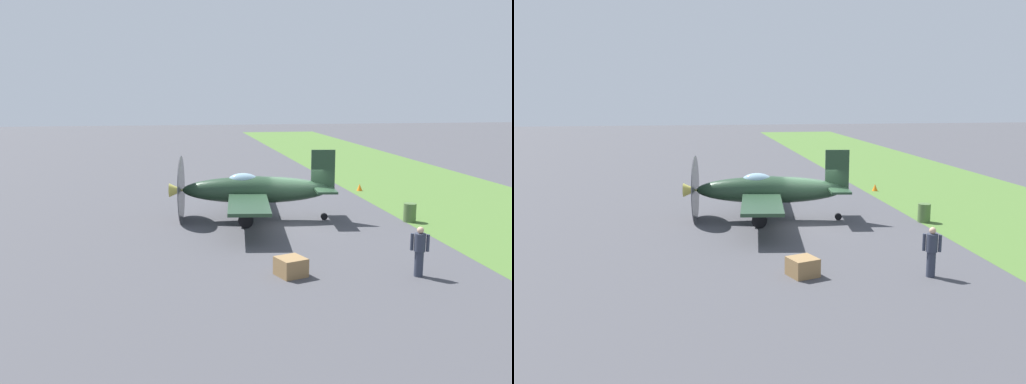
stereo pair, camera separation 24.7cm
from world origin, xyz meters
TOP-DOWN VIEW (x-y plane):
  - ground_plane at (0.00, 0.00)m, footprint 160.00×160.00m
  - grass_verge at (0.00, -10.59)m, footprint 120.00×11.00m
  - airplane_lead at (0.67, 2.14)m, footprint 10.19×8.08m
  - ground_crew_chief at (-8.50, -2.22)m, footprint 0.38×0.58m
  - fuel_drum at (-0.76, -5.33)m, footprint 0.60×0.60m
  - supply_crate at (-7.80, 2.08)m, footprint 1.15×1.15m
  - runway_marker_cone at (7.84, -5.78)m, footprint 0.36×0.36m

SIDE VIEW (x-z plane):
  - ground_plane at x=0.00m, z-range 0.00..0.00m
  - grass_verge at x=0.00m, z-range 0.00..0.01m
  - runway_marker_cone at x=7.84m, z-range 0.00..0.44m
  - supply_crate at x=-7.80m, z-range 0.00..0.64m
  - fuel_drum at x=-0.76m, z-range 0.00..0.90m
  - ground_crew_chief at x=-8.50m, z-range 0.05..1.78m
  - airplane_lead at x=0.67m, z-range -0.29..3.32m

